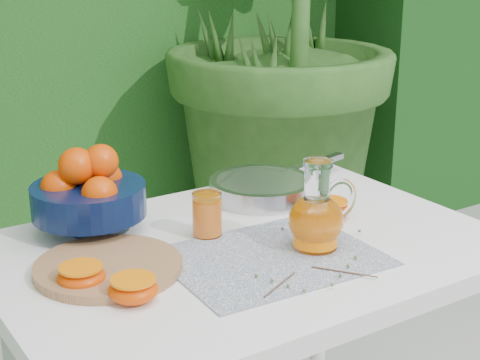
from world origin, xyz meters
TOP-DOWN VIEW (x-y plane):
  - potted_plant_right at (0.93, 1.28)m, footprint 2.40×2.40m
  - white_table at (-0.03, -0.07)m, footprint 1.00×0.70m
  - placemat at (-0.03, -0.16)m, footprint 0.41×0.33m
  - cutting_board at (-0.31, -0.04)m, footprint 0.35×0.35m
  - fruit_bowl at (-0.27, 0.16)m, footprint 0.24×0.24m
  - juice_pitcher at (0.07, -0.17)m, footprint 0.15×0.11m
  - juice_tumbler at (-0.08, 0.00)m, footprint 0.06×0.06m
  - saute_pan at (0.16, 0.14)m, footprint 0.45×0.30m
  - orange_halves at (-0.17, -0.10)m, footprint 0.69×0.23m
  - thyme_sprigs at (0.03, -0.22)m, footprint 0.33×0.28m

SIDE VIEW (x-z plane):
  - white_table at x=-0.03m, z-range 0.29..1.04m
  - placemat at x=-0.03m, z-range 0.75..0.75m
  - thyme_sprigs at x=0.03m, z-range 0.75..0.76m
  - cutting_board at x=-0.31m, z-range 0.75..0.77m
  - orange_halves at x=-0.17m, z-range 0.75..0.79m
  - saute_pan at x=0.16m, z-range 0.75..0.80m
  - juice_tumbler at x=-0.08m, z-range 0.75..0.84m
  - juice_pitcher at x=0.07m, z-range 0.73..0.91m
  - fruit_bowl at x=-0.27m, z-range 0.74..0.93m
  - potted_plant_right at x=0.93m, z-range 0.00..2.09m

